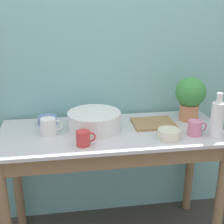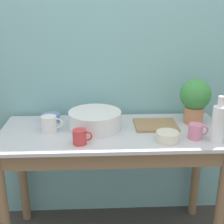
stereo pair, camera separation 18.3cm
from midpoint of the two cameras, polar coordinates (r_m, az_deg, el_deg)
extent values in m
cube|color=#7AB2B2|center=(2.08, 2.12, 10.68)|extent=(6.00, 0.05, 2.40)
cylinder|color=#846647|center=(1.92, -16.50, -17.67)|extent=(0.06, 0.06, 0.77)
cylinder|color=#846647|center=(2.03, 21.80, -16.13)|extent=(0.06, 0.06, 0.77)
cylinder|color=#846647|center=(2.30, -13.86, -10.71)|extent=(0.06, 0.06, 0.77)
cylinder|color=#846647|center=(2.39, 17.35, -9.83)|extent=(0.06, 0.06, 0.77)
cube|color=#846647|center=(1.69, 3.50, -8.78)|extent=(1.25, 0.02, 0.10)
cube|color=silver|center=(1.88, 2.80, -3.79)|extent=(1.35, 0.57, 0.02)
cylinder|color=tan|center=(2.07, 17.17, -0.54)|extent=(0.12, 0.12, 0.11)
sphere|color=#3D8C42|center=(2.03, 17.55, 3.05)|extent=(0.19, 0.19, 0.19)
cylinder|color=silver|center=(1.89, -0.38, -1.53)|extent=(0.32, 0.32, 0.11)
cylinder|color=white|center=(1.82, 21.62, -2.19)|extent=(0.07, 0.07, 0.20)
cylinder|color=white|center=(1.78, 22.14, 1.74)|extent=(0.03, 0.03, 0.06)
cylinder|color=pink|center=(1.84, 17.78, -3.45)|extent=(0.08, 0.08, 0.09)
torus|color=pink|center=(1.85, 19.11, -3.27)|extent=(0.06, 0.01, 0.06)
cylinder|color=#C63838|center=(1.69, -2.89, -4.65)|extent=(0.07, 0.07, 0.08)
torus|color=#C63838|center=(1.69, -1.46, -4.50)|extent=(0.06, 0.01, 0.06)
cylinder|color=white|center=(1.86, -8.71, -2.24)|extent=(0.09, 0.09, 0.10)
torus|color=white|center=(1.86, -7.19, -2.08)|extent=(0.06, 0.01, 0.06)
cylinder|color=beige|center=(1.77, 13.06, -4.46)|extent=(0.13, 0.13, 0.05)
cylinder|color=#6684B2|center=(2.02, -8.59, -1.11)|extent=(0.12, 0.12, 0.05)
cube|color=#99754C|center=(1.97, 10.63, -2.40)|extent=(0.26, 0.21, 0.02)
camera|label=1|loc=(0.09, -87.14, 1.02)|focal=50.00mm
camera|label=2|loc=(0.09, 92.86, -1.02)|focal=50.00mm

